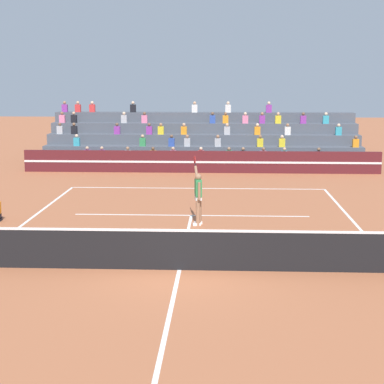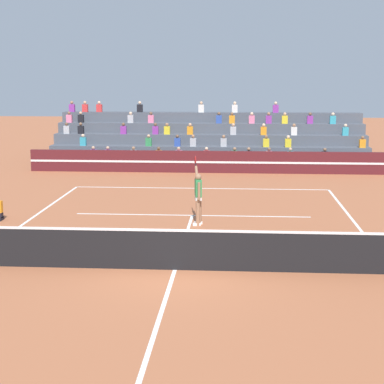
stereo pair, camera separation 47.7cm
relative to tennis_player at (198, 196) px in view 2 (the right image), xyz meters
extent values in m
plane|color=#AD603D|center=(-0.29, -5.02, -0.98)|extent=(120.00, 120.00, 0.00)
cube|color=white|center=(-0.29, 6.88, -0.97)|extent=(11.00, 0.10, 0.01)
cube|color=white|center=(-0.29, 1.40, -0.97)|extent=(8.25, 0.10, 0.01)
cube|color=white|center=(-0.29, -5.02, -0.97)|extent=(0.10, 12.85, 0.01)
cube|color=black|center=(-0.29, -5.02, -0.48)|extent=(11.90, 0.02, 1.00)
cube|color=white|center=(-0.29, -5.02, 0.05)|extent=(11.90, 0.04, 0.06)
cube|color=#51191E|center=(-0.29, 11.47, -0.43)|extent=(18.00, 0.24, 1.10)
cube|color=white|center=(-0.29, 11.34, -0.43)|extent=(18.00, 0.02, 0.10)
cube|color=#4C515B|center=(-0.29, 12.75, -0.70)|extent=(17.15, 0.95, 0.55)
cube|color=purple|center=(-6.30, 12.58, -0.21)|extent=(0.32, 0.22, 0.44)
sphere|color=tan|center=(-6.30, 12.58, 0.11)|extent=(0.18, 0.18, 0.18)
cube|color=#338C4C|center=(1.14, 12.58, -0.21)|extent=(0.32, 0.22, 0.44)
sphere|color=#9E7051|center=(1.14, 12.58, 0.11)|extent=(0.18, 0.18, 0.18)
cube|color=teal|center=(4.01, 12.58, -0.21)|extent=(0.32, 0.22, 0.44)
sphere|color=tan|center=(4.01, 12.58, 0.11)|extent=(0.18, 0.18, 0.18)
cube|color=black|center=(1.87, 12.58, -0.21)|extent=(0.32, 0.22, 0.44)
sphere|color=#9E7051|center=(1.87, 12.58, 0.11)|extent=(0.18, 0.18, 0.18)
cube|color=black|center=(5.77, 12.58, -0.21)|extent=(0.32, 0.22, 0.44)
sphere|color=brown|center=(5.77, 12.58, 0.11)|extent=(0.18, 0.18, 0.18)
cube|color=#B2B2B7|center=(-4.16, 12.58, -0.21)|extent=(0.32, 0.22, 0.44)
sphere|color=#9E7051|center=(-4.16, 12.58, 0.11)|extent=(0.18, 0.18, 0.18)
cube|color=orange|center=(-2.83, 12.58, -0.21)|extent=(0.32, 0.22, 0.44)
sphere|color=brown|center=(-2.83, 12.58, 0.11)|extent=(0.18, 0.18, 0.18)
cube|color=pink|center=(2.92, 12.58, -0.21)|extent=(0.32, 0.22, 0.44)
sphere|color=brown|center=(2.92, 12.58, 0.11)|extent=(0.18, 0.18, 0.18)
cube|color=purple|center=(-5.53, 12.58, -0.21)|extent=(0.32, 0.22, 0.44)
sphere|color=tan|center=(-5.53, 12.58, 0.11)|extent=(0.18, 0.18, 0.18)
cube|color=pink|center=(-1.78, 12.58, -0.21)|extent=(0.32, 0.22, 0.44)
sphere|color=tan|center=(-1.78, 12.58, 0.11)|extent=(0.18, 0.18, 0.18)
cube|color=red|center=(-0.33, 12.58, -0.21)|extent=(0.32, 0.22, 0.44)
sphere|color=beige|center=(-0.33, 12.58, 0.11)|extent=(0.18, 0.18, 0.18)
cube|color=#4C515B|center=(-0.29, 13.70, -0.43)|extent=(17.15, 0.95, 1.10)
cube|color=#338C4C|center=(-3.49, 13.53, 0.34)|extent=(0.32, 0.22, 0.44)
sphere|color=tan|center=(-3.49, 13.53, 0.66)|extent=(0.18, 0.18, 0.18)
cube|color=orange|center=(7.83, 13.53, 0.34)|extent=(0.32, 0.22, 0.44)
sphere|color=brown|center=(7.83, 13.53, 0.66)|extent=(0.18, 0.18, 0.18)
cube|color=teal|center=(-7.06, 13.53, 0.34)|extent=(0.32, 0.22, 0.44)
sphere|color=beige|center=(-7.06, 13.53, 0.66)|extent=(0.18, 0.18, 0.18)
cube|color=#B2B2B7|center=(-1.09, 13.53, 0.34)|extent=(0.32, 0.22, 0.44)
sphere|color=#9E7051|center=(-1.09, 13.53, 0.66)|extent=(0.18, 0.18, 0.18)
cube|color=#B2B2B7|center=(0.54, 13.53, 0.34)|extent=(0.32, 0.22, 0.44)
sphere|color=#9E7051|center=(0.54, 13.53, 0.66)|extent=(0.18, 0.18, 0.18)
cube|color=yellow|center=(2.80, 13.53, 0.34)|extent=(0.32, 0.22, 0.44)
sphere|color=brown|center=(2.80, 13.53, 0.66)|extent=(0.18, 0.18, 0.18)
cube|color=yellow|center=(3.95, 13.53, 0.34)|extent=(0.32, 0.22, 0.44)
sphere|color=beige|center=(3.95, 13.53, 0.66)|extent=(0.18, 0.18, 0.18)
cube|color=#2D4CA5|center=(-1.93, 13.53, 0.34)|extent=(0.32, 0.22, 0.44)
sphere|color=brown|center=(-1.93, 13.53, 0.66)|extent=(0.18, 0.18, 0.18)
cube|color=#4C515B|center=(-0.29, 14.65, -0.15)|extent=(17.15, 0.95, 1.65)
cube|color=yellow|center=(-2.59, 14.48, 0.89)|extent=(0.32, 0.22, 0.44)
sphere|color=#9E7051|center=(-2.59, 14.48, 1.21)|extent=(0.18, 0.18, 0.18)
cube|color=#B2B2B7|center=(-8.19, 14.48, 0.89)|extent=(0.32, 0.22, 0.44)
sphere|color=brown|center=(-8.19, 14.48, 1.21)|extent=(0.18, 0.18, 0.18)
cube|color=purple|center=(-3.23, 14.48, 0.89)|extent=(0.32, 0.22, 0.44)
sphere|color=brown|center=(-3.23, 14.48, 1.21)|extent=(0.18, 0.18, 0.18)
cube|color=purple|center=(-5.01, 14.48, 0.89)|extent=(0.32, 0.22, 0.44)
sphere|color=brown|center=(-5.01, 14.48, 1.21)|extent=(0.18, 0.18, 0.18)
cube|color=orange|center=(-1.32, 14.48, 0.89)|extent=(0.32, 0.22, 0.44)
sphere|color=tan|center=(-1.32, 14.48, 1.21)|extent=(0.18, 0.18, 0.18)
cube|color=silver|center=(4.33, 14.48, 0.89)|extent=(0.32, 0.22, 0.44)
sphere|color=#9E7051|center=(4.33, 14.48, 1.21)|extent=(0.18, 0.18, 0.18)
cube|color=#B2B2B7|center=(1.04, 14.48, 0.89)|extent=(0.32, 0.22, 0.44)
sphere|color=tan|center=(1.04, 14.48, 1.21)|extent=(0.18, 0.18, 0.18)
cube|color=teal|center=(7.08, 14.48, 0.89)|extent=(0.32, 0.22, 0.44)
sphere|color=beige|center=(7.08, 14.48, 1.21)|extent=(0.18, 0.18, 0.18)
cube|color=black|center=(-7.40, 14.48, 0.89)|extent=(0.32, 0.22, 0.44)
sphere|color=brown|center=(-7.40, 14.48, 1.21)|extent=(0.18, 0.18, 0.18)
cube|color=orange|center=(2.69, 14.48, 0.89)|extent=(0.32, 0.22, 0.44)
sphere|color=beige|center=(2.69, 14.48, 1.21)|extent=(0.18, 0.18, 0.18)
cube|color=#4C515B|center=(-0.29, 15.60, 0.12)|extent=(17.15, 0.95, 2.20)
cube|color=purple|center=(3.00, 15.43, 1.44)|extent=(0.32, 0.22, 0.44)
sphere|color=#9E7051|center=(3.00, 15.43, 1.76)|extent=(0.18, 0.18, 0.18)
cube|color=pink|center=(-3.60, 15.43, 1.44)|extent=(0.32, 0.22, 0.44)
sphere|color=brown|center=(-3.60, 15.43, 1.76)|extent=(0.18, 0.18, 0.18)
cube|color=#2D4CA5|center=(0.23, 15.43, 1.44)|extent=(0.32, 0.22, 0.44)
sphere|color=brown|center=(0.23, 15.43, 1.76)|extent=(0.18, 0.18, 0.18)
cube|color=orange|center=(0.96, 15.43, 1.44)|extent=(0.32, 0.22, 0.44)
sphere|color=brown|center=(0.96, 15.43, 1.76)|extent=(0.18, 0.18, 0.18)
cube|color=pink|center=(-8.28, 15.43, 1.44)|extent=(0.32, 0.22, 0.44)
sphere|color=brown|center=(-8.28, 15.43, 1.76)|extent=(0.18, 0.18, 0.18)
cube|color=black|center=(-7.61, 15.43, 1.44)|extent=(0.32, 0.22, 0.44)
sphere|color=tan|center=(-7.61, 15.43, 1.76)|extent=(0.18, 0.18, 0.18)
cube|color=pink|center=(2.06, 15.43, 1.44)|extent=(0.32, 0.22, 0.44)
sphere|color=beige|center=(2.06, 15.43, 1.76)|extent=(0.18, 0.18, 0.18)
cube|color=yellow|center=(3.89, 15.43, 1.44)|extent=(0.32, 0.22, 0.44)
sphere|color=tan|center=(3.89, 15.43, 1.76)|extent=(0.18, 0.18, 0.18)
cube|color=purple|center=(5.28, 15.43, 1.44)|extent=(0.32, 0.22, 0.44)
sphere|color=brown|center=(5.28, 15.43, 1.76)|extent=(0.18, 0.18, 0.18)
cube|color=teal|center=(6.52, 15.43, 1.44)|extent=(0.32, 0.22, 0.44)
sphere|color=beige|center=(6.52, 15.43, 1.76)|extent=(0.18, 0.18, 0.18)
cube|color=#B2B2B7|center=(-4.76, 15.43, 1.44)|extent=(0.32, 0.22, 0.44)
sphere|color=beige|center=(-4.76, 15.43, 1.76)|extent=(0.18, 0.18, 0.18)
cube|color=#4C515B|center=(-0.29, 16.55, 0.40)|extent=(17.15, 0.95, 2.75)
cube|color=silver|center=(-0.82, 16.38, 1.99)|extent=(0.32, 0.22, 0.44)
sphere|color=tan|center=(-0.82, 16.38, 2.31)|extent=(0.18, 0.18, 0.18)
cube|color=silver|center=(1.10, 16.38, 1.99)|extent=(0.32, 0.22, 0.44)
sphere|color=beige|center=(1.10, 16.38, 2.31)|extent=(0.18, 0.18, 0.18)
cube|color=purple|center=(3.43, 16.38, 1.99)|extent=(0.32, 0.22, 0.44)
sphere|color=beige|center=(3.43, 16.38, 2.31)|extent=(0.18, 0.18, 0.18)
cube|color=red|center=(-7.58, 16.38, 1.99)|extent=(0.32, 0.22, 0.44)
sphere|color=tan|center=(-7.58, 16.38, 2.31)|extent=(0.18, 0.18, 0.18)
cube|color=red|center=(-6.74, 16.38, 1.99)|extent=(0.32, 0.22, 0.44)
sphere|color=beige|center=(-6.74, 16.38, 2.31)|extent=(0.18, 0.18, 0.18)
cube|color=purple|center=(-8.35, 16.38, 1.99)|extent=(0.32, 0.22, 0.44)
sphere|color=#9E7051|center=(-8.35, 16.38, 2.31)|extent=(0.18, 0.18, 0.18)
cube|color=black|center=(-4.37, 16.38, 1.99)|extent=(0.32, 0.22, 0.44)
sphere|color=beige|center=(-4.37, 16.38, 2.31)|extent=(0.18, 0.18, 0.18)
cylinder|color=#9E7051|center=(0.00, -0.14, -0.53)|extent=(0.14, 0.14, 0.90)
cylinder|color=#9E7051|center=(0.04, 0.09, -0.53)|extent=(0.14, 0.14, 0.90)
cube|color=white|center=(0.00, -0.03, -0.04)|extent=(0.25, 0.35, 0.20)
cube|color=#338C4C|center=(0.00, -0.03, 0.26)|extent=(0.26, 0.39, 0.56)
sphere|color=#9E7051|center=(0.00, -0.03, 0.62)|extent=(0.22, 0.22, 0.22)
cube|color=white|center=(-0.04, -0.14, -0.93)|extent=(0.28, 0.16, 0.09)
cube|color=white|center=(0.00, 0.09, -0.93)|extent=(0.28, 0.16, 0.09)
cylinder|color=#9E7051|center=(0.04, -0.27, 0.20)|extent=(0.09, 0.09, 0.56)
cylinder|color=#9E7051|center=(-0.08, 0.41, 0.67)|extent=(0.18, 0.52, 0.46)
cylinder|color=black|center=(-0.13, 0.71, 0.93)|extent=(0.06, 0.19, 0.17)
torus|color=#B21E1E|center=(-0.15, 0.85, 1.05)|extent=(0.10, 0.43, 0.43)
sphere|color=#C6DB33|center=(1.57, -1.08, -0.94)|extent=(0.07, 0.07, 0.07)
camera|label=1|loc=(0.76, -20.60, 3.89)|focal=60.00mm
camera|label=2|loc=(1.23, -20.57, 3.89)|focal=60.00mm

